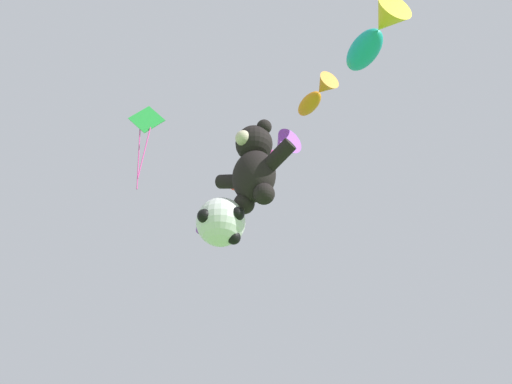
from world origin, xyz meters
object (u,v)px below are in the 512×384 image
Objects in this scene: fish_kite_teal at (375,35)px; fish_kite_violet at (212,223)px; fish_kite_magenta at (274,155)px; diamond_kite at (146,127)px; teddy_bear_kite at (254,166)px; soccer_ball_kite at (221,222)px; fish_kite_crimson at (241,175)px; fish_kite_tangerine at (317,95)px.

fish_kite_violet is at bearing 161.43° from fish_kite_teal.
diamond_kite is (-1.71, -3.76, -0.36)m from fish_kite_magenta.
teddy_bear_kite is at bearing -37.28° from fish_kite_violet.
fish_kite_magenta is (-4.56, 1.32, -0.81)m from fish_kite_teal.
teddy_bear_kite is 5.39m from fish_kite_teal.
fish_kite_violet reaches higher than teddy_bear_kite.
diamond_kite reaches higher than soccer_ball_kite.
teddy_bear_kite is 0.94× the size of fish_kite_teal.
diamond_kite is (0.75, -4.85, -1.38)m from fish_kite_crimson.
fish_kite_tangerine is 2.34m from fish_kite_magenta.
fish_kite_magenta is 4.98m from fish_kite_violet.
fish_kite_violet is 0.59× the size of diamond_kite.
diamond_kite is at bearing -114.39° from fish_kite_magenta.
fish_kite_tangerine is at bearing 90.75° from teddy_bear_kite.
fish_kite_crimson reaches higher than fish_kite_teal.
fish_kite_crimson is at bearing 160.58° from fish_kite_tangerine.
fish_kite_teal reaches higher than soccer_ball_kite.
fish_kite_crimson is at bearing 135.78° from teddy_bear_kite.
teddy_bear_kite is 5.24m from fish_kite_tangerine.
fish_kite_violet is (-6.11, 5.40, 4.89)m from soccer_ball_kite.
fish_kite_teal reaches higher than fish_kite_magenta.
fish_kite_teal reaches higher than fish_kite_violet.
soccer_ball_kite is at bearing -162.08° from teddy_bear_kite.
fish_kite_tangerine reaches higher than diamond_kite.
fish_kite_crimson reaches higher than teddy_bear_kite.
fish_kite_magenta is at bearing -20.94° from fish_kite_violet.
fish_kite_crimson reaches higher than diamond_kite.
fish_kite_violet is 6.30m from diamond_kite.
fish_kite_violet is (-4.65, 1.78, 0.13)m from fish_kite_magenta.
fish_kite_magenta is 0.72× the size of diamond_kite.
soccer_ball_kite is at bearing -101.87° from fish_kite_tangerine.
fish_kite_magenta is (-2.11, 0.53, -0.85)m from fish_kite_tangerine.
soccer_ball_kite is 6.16m from fish_kite_magenta.
teddy_bear_kite is 1.05× the size of fish_kite_magenta.
teddy_bear_kite is at bearing 5.41° from diamond_kite.
fish_kite_teal is at bearing 40.78° from teddy_bear_kite.
fish_kite_crimson is (-2.46, 1.09, 1.02)m from fish_kite_magenta.
fish_kite_magenta is at bearing 166.03° from fish_kite_tangerine.
fish_kite_magenta is 4.15m from diamond_kite.
fish_kite_violet reaches higher than diamond_kite.
teddy_bear_kite is 5.35m from fish_kite_magenta.
fish_kite_teal is at bearing -17.88° from fish_kite_tangerine.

